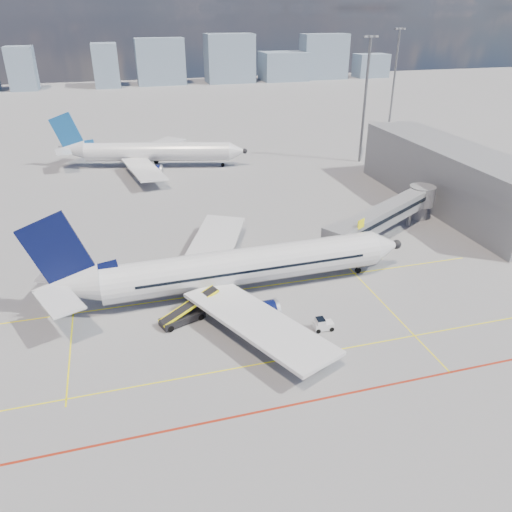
{
  "coord_description": "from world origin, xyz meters",
  "views": [
    {
      "loc": [
        -13.26,
        -42.17,
        30.21
      ],
      "look_at": [
        1.13,
        8.46,
        4.0
      ],
      "focal_mm": 35.0,
      "sensor_mm": 36.0,
      "label": 1
    }
  ],
  "objects": [
    {
      "name": "distant_skyline",
      "position": [
        8.0,
        190.0,
        8.17
      ],
      "size": [
        248.92,
        15.32,
        20.33
      ],
      "color": "slate",
      "rests_on": "ground"
    },
    {
      "name": "cargo_dolly",
      "position": [
        0.16,
        -2.67,
        1.02
      ],
      "size": [
        3.6,
        2.01,
        1.87
      ],
      "rotation": [
        0.0,
        0.0,
        -0.15
      ],
      "color": "black",
      "rests_on": "ground"
    },
    {
      "name": "terminal_block",
      "position": [
        39.95,
        26.0,
        5.0
      ],
      "size": [
        10.0,
        42.0,
        10.0
      ],
      "color": "gray",
      "rests_on": "ground"
    },
    {
      "name": "floodlight_mast_ne",
      "position": [
        38.0,
        55.0,
        13.59
      ],
      "size": [
        3.2,
        0.61,
        25.45
      ],
      "color": "slate",
      "rests_on": "ground"
    },
    {
      "name": "apron_markings",
      "position": [
        -0.58,
        -3.91,
        0.01
      ],
      "size": [
        90.0,
        35.12,
        0.01
      ],
      "color": "#FFF40D",
      "rests_on": "ground"
    },
    {
      "name": "main_aircraft",
      "position": [
        -2.17,
        7.65,
        3.22
      ],
      "size": [
        44.12,
        38.44,
        12.85
      ],
      "rotation": [
        0.0,
        0.0,
        0.02
      ],
      "color": "silver",
      "rests_on": "ground"
    },
    {
      "name": "ground",
      "position": [
        0.0,
        0.0,
        0.0
      ],
      "size": [
        420.0,
        420.0,
        0.0
      ],
      "primitive_type": "plane",
      "color": "gray",
      "rests_on": "ground"
    },
    {
      "name": "ramp_worker",
      "position": [
        2.46,
        -4.21,
        0.77
      ],
      "size": [
        0.65,
        0.66,
        1.53
      ],
      "primitive_type": "imported",
      "rotation": [
        0.0,
        0.0,
        0.81
      ],
      "color": "yellow",
      "rests_on": "ground"
    },
    {
      "name": "floodlight_mast_far",
      "position": [
        65.0,
        90.0,
        13.59
      ],
      "size": [
        3.2,
        0.61,
        25.45
      ],
      "color": "slate",
      "rests_on": "ground"
    },
    {
      "name": "second_aircraft",
      "position": [
        -6.52,
        63.04,
        3.22
      ],
      "size": [
        39.61,
        34.0,
        11.74
      ],
      "rotation": [
        0.0,
        0.0,
        -0.25
      ],
      "color": "silver",
      "rests_on": "ground"
    },
    {
      "name": "belt_loader",
      "position": [
        -8.46,
        3.07,
        0.73
      ],
      "size": [
        6.94,
        3.85,
        2.82
      ],
      "rotation": [
        0.0,
        0.0,
        0.36
      ],
      "color": "black",
      "rests_on": "ground"
    },
    {
      "name": "baggage_tug",
      "position": [
        5.26,
        -2.4,
        0.67
      ],
      "size": [
        2.07,
        1.3,
        1.4
      ],
      "rotation": [
        0.0,
        0.0,
        -0.04
      ],
      "color": "silver",
      "rests_on": "ground"
    },
    {
      "name": "jet_bridge",
      "position": [
        23.51,
        16.91,
        3.74
      ],
      "size": [
        23.55,
        15.78,
        6.3
      ],
      "color": "gray",
      "rests_on": "ground"
    }
  ]
}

